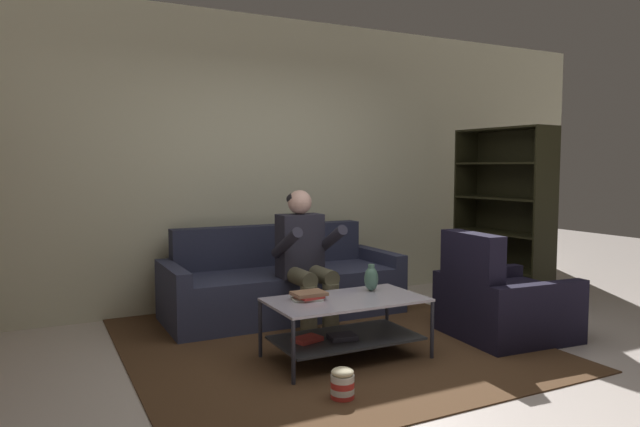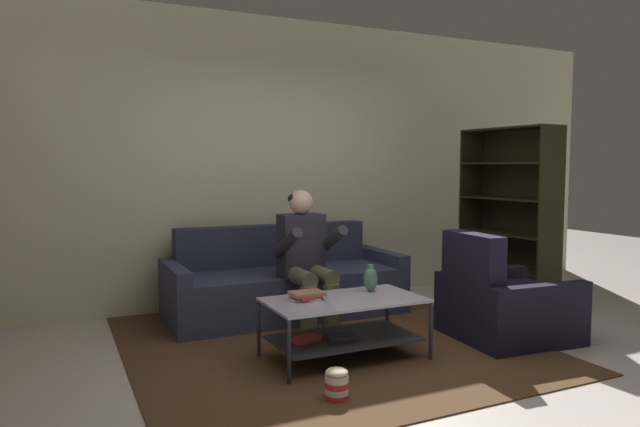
{
  "view_description": "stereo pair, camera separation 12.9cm",
  "coord_description": "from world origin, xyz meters",
  "views": [
    {
      "loc": [
        -2.19,
        -3.02,
        1.4
      ],
      "look_at": [
        -0.14,
        1.01,
        1.02
      ],
      "focal_mm": 32.0,
      "sensor_mm": 36.0,
      "label": 1
    },
    {
      "loc": [
        -2.07,
        -3.08,
        1.4
      ],
      "look_at": [
        -0.14,
        1.01,
        1.02
      ],
      "focal_mm": 32.0,
      "sensor_mm": 36.0,
      "label": 2
    }
  ],
  "objects": [
    {
      "name": "coffee_table",
      "position": [
        -0.2,
        0.5,
        0.29
      ],
      "size": [
        1.13,
        0.62,
        0.45
      ],
      "color": "#BBB3C7",
      "rests_on": "ground"
    },
    {
      "name": "book_stack",
      "position": [
        -0.45,
        0.59,
        0.48
      ],
      "size": [
        0.25,
        0.2,
        0.06
      ],
      "color": "silver",
      "rests_on": "coffee_table"
    },
    {
      "name": "ground",
      "position": [
        0.0,
        0.0,
        0.0
      ],
      "size": [
        16.8,
        16.8,
        0.0
      ],
      "primitive_type": "plane",
      "color": "beige"
    },
    {
      "name": "back_partition",
      "position": [
        0.0,
        2.46,
        1.45
      ],
      "size": [
        8.4,
        0.12,
        2.9
      ],
      "primitive_type": "cube",
      "color": "beige",
      "rests_on": "ground"
    },
    {
      "name": "popcorn_tub",
      "position": [
        -0.56,
        -0.12,
        0.1
      ],
      "size": [
        0.14,
        0.14,
        0.19
      ],
      "color": "red",
      "rests_on": "ground"
    },
    {
      "name": "vase",
      "position": [
        0.11,
        0.64,
        0.54
      ],
      "size": [
        0.11,
        0.11,
        0.21
      ],
      "color": "#4D7662",
      "rests_on": "coffee_table"
    },
    {
      "name": "bookshelf",
      "position": [
        2.18,
        1.39,
        0.71
      ],
      "size": [
        0.43,
        1.08,
        1.79
      ],
      "color": "black",
      "rests_on": "ground"
    },
    {
      "name": "armchair",
      "position": [
        1.22,
        0.39,
        0.27
      ],
      "size": [
        0.95,
        0.9,
        0.88
      ],
      "color": "black",
      "rests_on": "ground"
    },
    {
      "name": "person_seated_center",
      "position": [
        -0.12,
        1.33,
        0.65
      ],
      "size": [
        0.5,
        0.58,
        1.2
      ],
      "color": "brown",
      "rests_on": "ground"
    },
    {
      "name": "couch",
      "position": [
        -0.12,
        1.85,
        0.28
      ],
      "size": [
        2.18,
        0.87,
        0.83
      ],
      "color": "#2F334C",
      "rests_on": "ground"
    },
    {
      "name": "area_rug",
      "position": [
        -0.15,
        1.05,
        0.01
      ],
      "size": [
        3.0,
        3.3,
        0.01
      ],
      "color": "#4D331F",
      "rests_on": "ground"
    }
  ]
}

